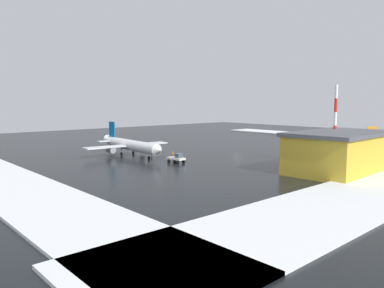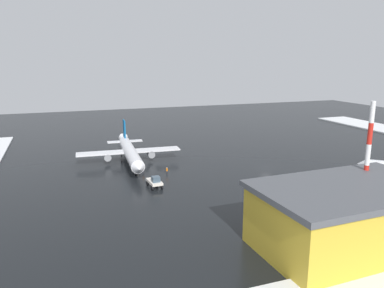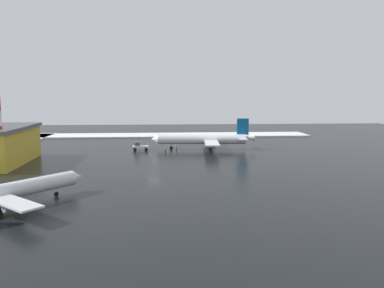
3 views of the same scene
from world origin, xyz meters
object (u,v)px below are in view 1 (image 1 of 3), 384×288
at_px(airplane_parked_starboard, 130,145).
at_px(airplane_foreground_jet, 341,143).
at_px(pushback_tug, 177,158).
at_px(ground_crew_mid_apron, 173,154).
at_px(antenna_mast, 335,126).
at_px(cargo_hangar, 339,152).
at_px(ground_crew_beside_wing, 152,155).

bearing_deg(airplane_parked_starboard, airplane_foreground_jet, 61.82).
xyz_separation_m(airplane_parked_starboard, pushback_tug, (1.34, -18.94, -1.74)).
bearing_deg(airplane_parked_starboard, ground_crew_mid_apron, 31.13).
relative_size(antenna_mast, cargo_hangar, 0.75).
bearing_deg(pushback_tug, airplane_foreground_jet, 70.53).
bearing_deg(ground_crew_beside_wing, airplane_foreground_jet, -147.67).
bearing_deg(airplane_foreground_jet, cargo_hangar, 67.51).
xyz_separation_m(ground_crew_beside_wing, antenna_mast, (25.65, -38.24, 8.59)).
bearing_deg(antenna_mast, airplane_foreground_jet, 23.40).
bearing_deg(pushback_tug, ground_crew_beside_wing, 176.30).
relative_size(pushback_tug, ground_crew_mid_apron, 2.77).
distance_m(airplane_parked_starboard, pushback_tug, 19.07).
height_order(airplane_foreground_jet, ground_crew_beside_wing, airplane_foreground_jet).
relative_size(ground_crew_mid_apron, antenna_mast, 0.09).
distance_m(ground_crew_mid_apron, cargo_hangar, 42.38).
bearing_deg(airplane_parked_starboard, cargo_hangar, 24.52).
xyz_separation_m(airplane_foreground_jet, ground_crew_beside_wing, (-53.99, 25.98, -1.52)).
height_order(airplane_foreground_jet, pushback_tug, airplane_foreground_jet).
xyz_separation_m(airplane_parked_starboard, airplane_foreground_jet, (55.34, -34.26, -0.53)).
xyz_separation_m(airplane_parked_starboard, cargo_hangar, (19.69, -51.45, 1.42)).
bearing_deg(airplane_foreground_jet, ground_crew_mid_apron, 17.00).
height_order(airplane_parked_starboard, ground_crew_beside_wing, airplane_parked_starboard).
height_order(airplane_parked_starboard, pushback_tug, airplane_parked_starboard).
relative_size(ground_crew_mid_apron, ground_crew_beside_wing, 1.00).
height_order(airplane_foreground_jet, ground_crew_mid_apron, airplane_foreground_jet).
bearing_deg(ground_crew_beside_wing, cargo_hangar, 171.04).
relative_size(airplane_foreground_jet, ground_crew_beside_wing, 12.01).
bearing_deg(airplane_foreground_jet, antenna_mast, 65.16).
xyz_separation_m(ground_crew_beside_wing, cargo_hangar, (18.33, -43.17, 3.47)).
bearing_deg(ground_crew_beside_wing, pushback_tug, 147.96).
height_order(pushback_tug, ground_crew_beside_wing, pushback_tug).
relative_size(pushback_tug, ground_crew_beside_wing, 2.77).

